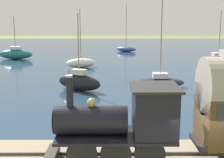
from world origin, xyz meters
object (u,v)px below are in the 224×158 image
object	(u,v)px
sailboat_black	(79,82)
sailboat_white	(81,63)
sailboat_teal	(16,54)
sailboat_red	(218,60)
sailboat_navy	(160,81)
sailboat_blue	(126,49)
rowboat_far_out	(92,115)
steam_locomotive	(125,119)

from	to	relation	value
sailboat_black	sailboat_white	bearing A→B (deg)	34.63
sailboat_white	sailboat_teal	xyz separation A→B (m)	(8.46, 10.58, 0.16)
sailboat_red	sailboat_navy	distance (m)	15.63
sailboat_red	sailboat_blue	bearing A→B (deg)	22.09
sailboat_blue	sailboat_white	world-z (taller)	sailboat_blue
sailboat_teal	rowboat_far_out	world-z (taller)	sailboat_teal
steam_locomotive	sailboat_navy	size ratio (longest dim) A/B	0.64
sailboat_blue	sailboat_black	size ratio (longest dim) A/B	1.33
sailboat_navy	sailboat_teal	xyz separation A→B (m)	(19.50, 18.69, 0.26)
sailboat_blue	rowboat_far_out	world-z (taller)	sailboat_blue
sailboat_black	sailboat_teal	bearing A→B (deg)	59.16
steam_locomotive	sailboat_white	size ratio (longest dim) A/B	0.73
sailboat_white	sailboat_red	bearing A→B (deg)	-102.14
sailboat_navy	sailboat_red	bearing A→B (deg)	-35.29
sailboat_blue	sailboat_navy	world-z (taller)	sailboat_blue
sailboat_navy	rowboat_far_out	size ratio (longest dim) A/B	2.89
sailboat_blue	sailboat_black	xyz separation A→B (m)	(-31.20, 5.55, 0.22)
sailboat_white	sailboat_navy	bearing A→B (deg)	-160.46
sailboat_red	sailboat_teal	distance (m)	29.00
sailboat_blue	sailboat_white	xyz separation A→B (m)	(-18.92, 6.55, 0.08)
steam_locomotive	sailboat_red	world-z (taller)	sailboat_red
sailboat_white	sailboat_navy	distance (m)	13.69
sailboat_navy	rowboat_far_out	distance (m)	10.55
sailboat_teal	rowboat_far_out	xyz separation A→B (m)	(-28.48, -13.15, -0.54)
sailboat_black	sailboat_blue	bearing A→B (deg)	19.90
sailboat_navy	sailboat_black	world-z (taller)	sailboat_navy
steam_locomotive	sailboat_teal	size ratio (longest dim) A/B	0.83
sailboat_black	sailboat_red	bearing A→B (deg)	-20.39
sailboat_red	sailboat_white	world-z (taller)	sailboat_white
sailboat_red	sailboat_navy	xyz separation A→B (m)	(-12.46, 9.44, -0.20)
sailboat_white	sailboat_teal	bearing A→B (deg)	34.58
sailboat_white	rowboat_far_out	world-z (taller)	sailboat_white
sailboat_red	sailboat_navy	bearing A→B (deg)	132.76
sailboat_red	sailboat_teal	world-z (taller)	sailboat_red
steam_locomotive	sailboat_black	world-z (taller)	sailboat_black
sailboat_blue	sailboat_red	distance (m)	20.67
sailboat_navy	steam_locomotive	bearing A→B (deg)	168.05
sailboat_teal	sailboat_black	distance (m)	23.76
sailboat_blue	sailboat_black	world-z (taller)	sailboat_blue
steam_locomotive	sailboat_teal	bearing A→B (deg)	22.90
sailboat_black	rowboat_far_out	xyz separation A→B (m)	(-7.73, -1.57, -0.52)
sailboat_red	steam_locomotive	bearing A→B (deg)	144.62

